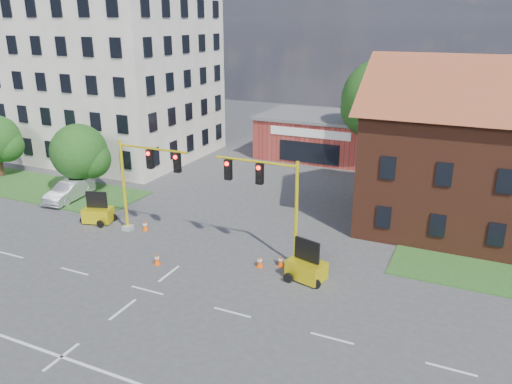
% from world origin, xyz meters
% --- Properties ---
extents(ground, '(120.00, 120.00, 0.00)m').
position_xyz_m(ground, '(0.00, 0.00, 0.00)').
color(ground, '#3D3D3F').
rests_on(ground, ground).
extents(grass_verge_nw, '(22.00, 6.00, 0.08)m').
position_xyz_m(grass_verge_nw, '(-20.00, 10.00, 0.04)').
color(grass_verge_nw, '#264C1C').
rests_on(grass_verge_nw, ground).
extents(lane_markings, '(60.00, 36.00, 0.01)m').
position_xyz_m(lane_markings, '(0.00, -3.00, 0.01)').
color(lane_markings, silver).
rests_on(lane_markings, ground).
extents(office_block, '(18.40, 15.40, 20.60)m').
position_xyz_m(office_block, '(-20.00, 21.90, 10.31)').
color(office_block, beige).
rests_on(office_block, ground).
extents(brick_shop, '(12.40, 8.40, 4.30)m').
position_xyz_m(brick_shop, '(0.00, 29.98, 2.16)').
color(brick_shop, maroon).
rests_on(brick_shop, ground).
extents(tree_large, '(7.99, 7.61, 10.37)m').
position_xyz_m(tree_large, '(6.89, 27.08, 6.28)').
color(tree_large, '#321E12').
rests_on(tree_large, ground).
extents(tree_nw_front, '(4.67, 4.45, 5.73)m').
position_xyz_m(tree_nw_front, '(-13.77, 10.58, 3.35)').
color(tree_nw_front, '#321E12').
rests_on(tree_nw_front, ground).
extents(signal_mast_west, '(5.30, 0.60, 6.20)m').
position_xyz_m(signal_mast_west, '(-4.36, 6.00, 3.92)').
color(signal_mast_west, gray).
rests_on(signal_mast_west, ground).
extents(signal_mast_east, '(5.30, 0.60, 6.20)m').
position_xyz_m(signal_mast_east, '(4.36, 6.00, 3.92)').
color(signal_mast_east, gray).
rests_on(signal_mast_east, ground).
extents(trailer_west, '(2.20, 1.78, 2.17)m').
position_xyz_m(trailer_west, '(-8.67, 6.22, 0.68)').
color(trailer_west, yellow).
rests_on(trailer_west, ground).
extents(trailer_east, '(2.27, 1.82, 2.26)m').
position_xyz_m(trailer_east, '(7.19, 4.57, 0.71)').
color(trailer_east, yellow).
rests_on(trailer_east, ground).
extents(cone_a, '(0.40, 0.40, 0.70)m').
position_xyz_m(cone_a, '(-1.25, 2.66, 0.34)').
color(cone_a, '#D5490B').
rests_on(cone_a, ground).
extents(cone_b, '(0.40, 0.40, 0.70)m').
position_xyz_m(cone_b, '(-4.89, 6.45, 0.34)').
color(cone_b, '#D5490B').
rests_on(cone_b, ground).
extents(cone_c, '(0.40, 0.40, 0.70)m').
position_xyz_m(cone_c, '(5.36, 5.44, 0.34)').
color(cone_c, '#D5490B').
rests_on(cone_c, ground).
extents(cone_d, '(0.40, 0.40, 0.70)m').
position_xyz_m(cone_d, '(4.28, 4.86, 0.34)').
color(cone_d, '#D5490B').
rests_on(cone_d, ground).
extents(pickup_white, '(5.58, 3.77, 1.42)m').
position_xyz_m(pickup_white, '(11.21, 16.00, 0.71)').
color(pickup_white, white).
rests_on(pickup_white, ground).
extents(sedan_silver_front, '(2.09, 4.77, 1.52)m').
position_xyz_m(sedan_silver_front, '(-13.85, 8.84, 0.76)').
color(sedan_silver_front, '#A7A9AE').
rests_on(sedan_silver_front, ground).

